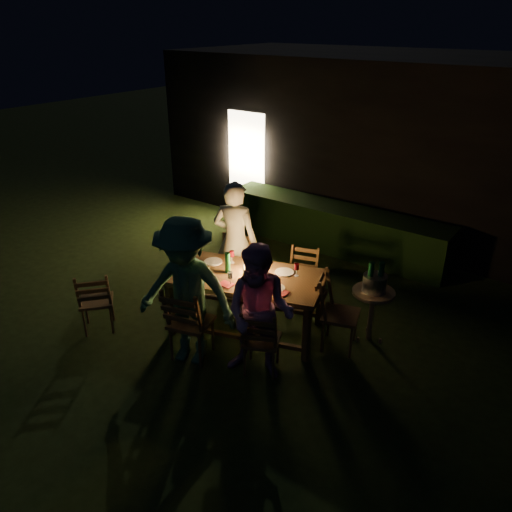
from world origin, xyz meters
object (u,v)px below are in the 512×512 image
Objects in this scene: bottle_table at (228,263)px; chair_end at (338,325)px; chair_near_left at (191,334)px; side_table at (373,297)px; chair_far_right at (300,291)px; person_house_side at (235,241)px; lantern at (251,263)px; bottle_bucket_a at (370,280)px; person_opp_right at (260,313)px; chair_near_right at (261,351)px; bottle_bucket_b at (380,280)px; chair_spare at (98,311)px; dining_table at (246,281)px; chair_far_left at (235,279)px; ice_bucket at (375,283)px; person_opp_left at (186,293)px.

chair_end is at bearing 18.24° from bottle_table.
chair_near_left reaches higher than side_table.
person_house_side reaches higher than chair_far_right.
lantern is 1.09× the size of bottle_bucket_a.
person_opp_right is 1.54m from bottle_bucket_a.
person_opp_right reaches higher than chair_end.
lantern is (-0.65, 0.70, 0.16)m from person_opp_right.
chair_near_right is 2.90× the size of bottle_bucket_b.
person_house_side is at bearing 13.86° from chair_spare.
person_opp_right is (0.68, -0.64, 0.08)m from dining_table.
chair_far_left is 2.14m from side_table.
side_table is at bearing 43.98° from person_opp_right.
bottle_table is at bearing 77.57° from chair_near_left.
chair_near_right is 1.60m from side_table.
chair_far_left is 1.36× the size of side_table.
ice_bucket is (0.26, 0.39, 0.52)m from chair_end.
chair_far_right is 1.28m from ice_bucket.
chair_near_right is at bearing -59.55° from dining_table.
chair_near_left is 0.59× the size of person_house_side.
bottle_table is (-0.05, 0.80, 0.65)m from chair_near_left.
person_opp_right is at bearing -61.24° from dining_table.
person_opp_right is at bearing 111.81° from chair_far_left.
bottle_bucket_b is at bearing 38.66° from side_table.
dining_table is 0.95m from person_house_side.
lantern is 1.61m from side_table.
person_house_side is at bearing 92.12° from chair_near_left.
chair_end is 3.22× the size of bottle_bucket_b.
bottle_bucket_a is (2.05, 0.15, 0.59)m from chair_far_left.
person_opp_right reaches higher than ice_bucket.
person_opp_right is 4.74× the size of lantern.
bottle_table is at bearing 96.97° from chair_far_left.
chair_end is 1.43× the size of side_table.
person_house_side is at bearing 118.76° from dining_table.
person_opp_left is (-1.34, -1.30, 0.62)m from chair_end.
dining_table is 2.23× the size of chair_far_left.
person_house_side is at bearing 113.29° from chair_near_right.
bottle_bucket_b is (1.72, 0.89, -0.09)m from bottle_table.
bottle_bucket_b is (1.67, 1.69, 0.56)m from chair_near_left.
bottle_table reaches higher than dining_table.
chair_near_left is at bearing 90.99° from person_opp_left.
chair_near_left is at bearing -120.28° from dining_table.
chair_end is 1.97m from person_opp_left.
bottle_bucket_a reaches higher than chair_end.
person_house_side reaches higher than chair_spare.
bottle_table is 1.90m from side_table.
chair_far_right is (-0.39, 1.49, -0.00)m from chair_near_right.
person_house_side is 2.49× the size of side_table.
person_opp_left reaches higher than person_house_side.
chair_near_left is 1.03× the size of chair_end.
chair_near_left is 1.04m from person_opp_right.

